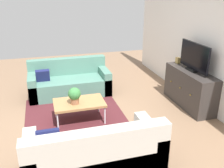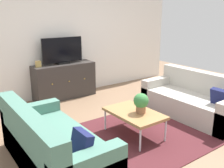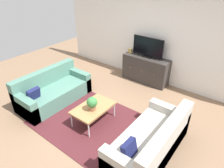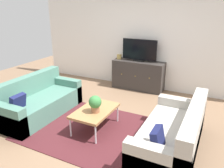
{
  "view_description": "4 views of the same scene",
  "coord_description": "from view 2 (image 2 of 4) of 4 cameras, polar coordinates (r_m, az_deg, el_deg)",
  "views": [
    {
      "loc": [
        4.17,
        -0.65,
        2.41
      ],
      "look_at": [
        0.0,
        0.54,
        0.7
      ],
      "focal_mm": 40.17,
      "sensor_mm": 36.0,
      "label": 1
    },
    {
      "loc": [
        -2.47,
        -2.85,
        1.89
      ],
      "look_at": [
        0.0,
        0.54,
        0.7
      ],
      "focal_mm": 40.95,
      "sensor_mm": 36.0,
      "label": 2
    },
    {
      "loc": [
        2.44,
        -2.61,
        3.02
      ],
      "look_at": [
        0.0,
        0.54,
        0.7
      ],
      "focal_mm": 32.19,
      "sensor_mm": 36.0,
      "label": 3
    },
    {
      "loc": [
        1.9,
        -3.24,
        2.22
      ],
      "look_at": [
        0.0,
        0.54,
        0.7
      ],
      "focal_mm": 35.94,
      "sensor_mm": 36.0,
      "label": 4
    }
  ],
  "objects": [
    {
      "name": "wall_back",
      "position": [
        5.96,
        -11.61,
        10.36
      ],
      "size": [
        6.4,
        0.12,
        2.7
      ],
      "primitive_type": "cube",
      "color": "white",
      "rests_on": "ground_plane"
    },
    {
      "name": "couch_right_side",
      "position": [
        5.04,
        17.86,
        -3.68
      ],
      "size": [
        0.84,
        1.84,
        0.8
      ],
      "color": "#B2ADA3",
      "rests_on": "ground_plane"
    },
    {
      "name": "tv_console",
      "position": [
        5.85,
        -10.57,
        0.71
      ],
      "size": [
        1.38,
        0.47,
        0.78
      ],
      "color": "#332D2B",
      "rests_on": "ground_plane"
    },
    {
      "name": "flat_screen_tv",
      "position": [
        5.73,
        -11.0,
        7.3
      ],
      "size": [
        0.93,
        0.16,
        0.58
      ],
      "color": "black",
      "rests_on": "tv_console"
    },
    {
      "name": "coffee_table",
      "position": [
        3.99,
        5.0,
        -6.63
      ],
      "size": [
        0.59,
        0.93,
        0.4
      ],
      "color": "#A37547",
      "rests_on": "ground_plane"
    },
    {
      "name": "mantel_clock",
      "position": [
        5.53,
        -16.15,
        4.31
      ],
      "size": [
        0.11,
        0.07,
        0.13
      ],
      "primitive_type": "cube",
      "color": "tan",
      "rests_on": "tv_console"
    },
    {
      "name": "potted_plant",
      "position": [
        3.89,
        6.49,
        -4.05
      ],
      "size": [
        0.23,
        0.23,
        0.31
      ],
      "color": "#936042",
      "rests_on": "coffee_table"
    },
    {
      "name": "area_rug",
      "position": [
        4.11,
        5.81,
        -11.49
      ],
      "size": [
        2.5,
        1.9,
        0.01
      ],
      "primitive_type": "cube",
      "color": "#4C1E23",
      "rests_on": "ground_plane"
    },
    {
      "name": "couch_left_side",
      "position": [
        3.35,
        -13.85,
        -13.58
      ],
      "size": [
        0.84,
        1.84,
        0.8
      ],
      "color": "#4C7A6B",
      "rests_on": "ground_plane"
    },
    {
      "name": "ground_plane",
      "position": [
        4.22,
        4.43,
        -10.83
      ],
      "size": [
        10.0,
        10.0,
        0.0
      ],
      "primitive_type": "plane",
      "color": "#84664C"
    }
  ]
}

